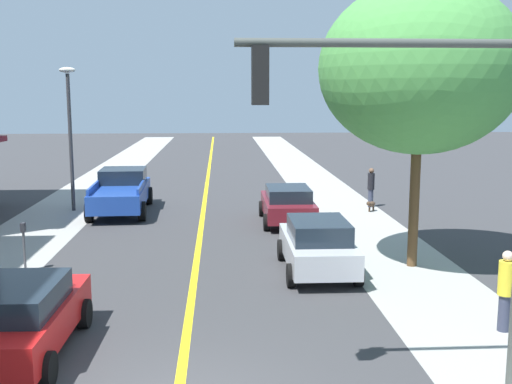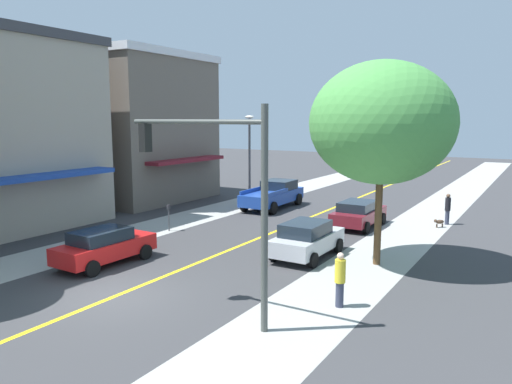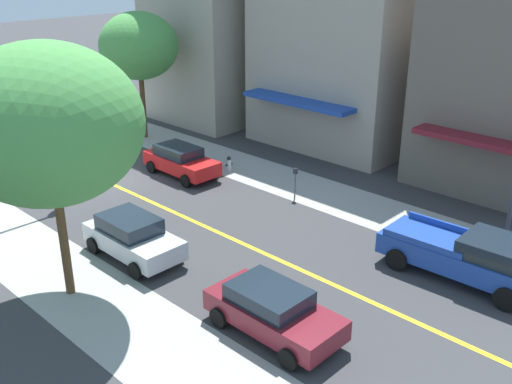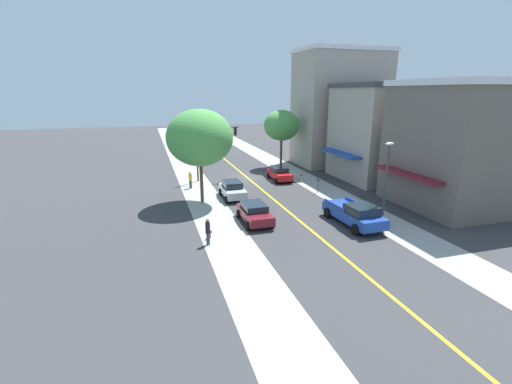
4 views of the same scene
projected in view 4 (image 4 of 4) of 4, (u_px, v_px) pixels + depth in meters
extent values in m
plane|color=#38383A|center=(247.00, 177.00, 42.25)|extent=(140.00, 140.00, 0.00)
cube|color=#9E9E99|center=(296.00, 174.00, 43.97)|extent=(3.31, 126.00, 0.01)
cube|color=#9E9E99|center=(194.00, 181.00, 40.52)|extent=(3.31, 126.00, 0.01)
cube|color=yellow|center=(247.00, 177.00, 42.25)|extent=(0.20, 126.00, 0.00)
cube|color=#A39989|center=(340.00, 110.00, 48.58)|extent=(11.25, 7.38, 14.50)
cube|color=silver|center=(343.00, 50.00, 46.57)|extent=(11.55, 7.68, 0.50)
cube|color=#A39989|center=(381.00, 134.00, 40.47)|extent=(8.63, 8.98, 10.06)
cube|color=#38383D|center=(385.00, 85.00, 39.05)|extent=(8.93, 9.28, 0.50)
cube|color=#1E429E|center=(340.00, 153.00, 39.60)|extent=(1.29, 6.83, 0.24)
cube|color=#665B51|center=(458.00, 148.00, 30.57)|extent=(8.58, 9.40, 10.13)
cube|color=silver|center=(468.00, 82.00, 29.14)|extent=(8.88, 9.70, 0.50)
cube|color=maroon|center=(407.00, 174.00, 29.73)|extent=(1.18, 7.14, 0.24)
cylinder|color=brown|center=(281.00, 153.00, 47.34)|extent=(0.30, 0.30, 3.76)
ellipsoid|color=#4C9947|center=(282.00, 125.00, 46.38)|extent=(4.56, 4.56, 3.88)
cylinder|color=brown|center=(202.00, 183.00, 32.33)|extent=(0.29, 0.29, 3.65)
ellipsoid|color=#4C9947|center=(200.00, 138.00, 31.26)|extent=(5.77, 5.77, 4.91)
cylinder|color=silver|center=(301.00, 179.00, 40.28)|extent=(0.24, 0.24, 0.59)
sphere|color=#232328|center=(302.00, 176.00, 40.18)|extent=(0.22, 0.22, 0.22)
cylinder|color=#232328|center=(303.00, 178.00, 40.31)|extent=(0.10, 0.10, 0.10)
cylinder|color=#232328|center=(300.00, 179.00, 40.22)|extent=(0.10, 0.10, 0.10)
cylinder|color=#4C4C51|center=(318.00, 187.00, 35.70)|extent=(0.07, 0.07, 1.16)
cube|color=#2D2D33|center=(318.00, 180.00, 35.51)|extent=(0.12, 0.18, 0.26)
cylinder|color=#474C47|center=(197.00, 153.00, 39.54)|extent=(0.20, 0.20, 6.38)
cylinder|color=#474C47|center=(218.00, 127.00, 39.47)|extent=(4.73, 0.14, 0.14)
cube|color=black|center=(235.00, 131.00, 40.15)|extent=(0.26, 0.32, 0.90)
sphere|color=red|center=(235.00, 129.00, 40.07)|extent=(0.20, 0.20, 0.20)
sphere|color=yellow|center=(235.00, 131.00, 40.15)|extent=(0.20, 0.20, 0.20)
sphere|color=green|center=(235.00, 134.00, 40.23)|extent=(0.20, 0.20, 0.20)
cylinder|color=#38383D|center=(385.00, 186.00, 26.62)|extent=(0.16, 0.16, 5.93)
ellipsoid|color=silver|center=(390.00, 144.00, 25.79)|extent=(0.70, 0.36, 0.24)
cube|color=red|center=(280.00, 175.00, 40.69)|extent=(1.81, 4.27, 0.69)
cube|color=#19232D|center=(279.00, 169.00, 40.73)|extent=(1.56, 2.32, 0.50)
cylinder|color=black|center=(291.00, 180.00, 39.71)|extent=(0.23, 0.64, 0.64)
cylinder|color=black|center=(276.00, 181.00, 39.26)|extent=(0.23, 0.64, 0.64)
cylinder|color=black|center=(283.00, 174.00, 42.30)|extent=(0.23, 0.64, 0.64)
cylinder|color=black|center=(269.00, 175.00, 41.86)|extent=(0.23, 0.64, 0.64)
cube|color=#B7BABF|center=(233.00, 191.00, 33.90)|extent=(1.82, 4.13, 0.69)
cube|color=#19232D|center=(232.00, 184.00, 33.93)|extent=(1.59, 2.23, 0.56)
cylinder|color=black|center=(246.00, 198.00, 32.99)|extent=(0.22, 0.64, 0.64)
cylinder|color=black|center=(226.00, 199.00, 32.49)|extent=(0.22, 0.64, 0.64)
cylinder|color=black|center=(239.00, 190.00, 35.50)|extent=(0.22, 0.64, 0.64)
cylinder|color=black|center=(220.00, 192.00, 35.00)|extent=(0.22, 0.64, 0.64)
cube|color=maroon|center=(255.00, 214.00, 27.58)|extent=(1.89, 4.26, 0.65)
cube|color=#19232D|center=(254.00, 206.00, 27.62)|extent=(1.65, 2.30, 0.49)
cylinder|color=black|center=(272.00, 223.00, 26.63)|extent=(0.22, 0.64, 0.64)
cylinder|color=black|center=(248.00, 226.00, 26.12)|extent=(0.22, 0.64, 0.64)
cylinder|color=black|center=(261.00, 212.00, 29.22)|extent=(0.22, 0.64, 0.64)
cylinder|color=black|center=(239.00, 214.00, 28.71)|extent=(0.22, 0.64, 0.64)
cube|color=#1E429E|center=(353.00, 214.00, 27.14)|extent=(2.31, 5.75, 0.76)
cube|color=#19232D|center=(362.00, 210.00, 26.02)|extent=(2.00, 2.11, 0.63)
cube|color=#1E429E|center=(356.00, 203.00, 28.34)|extent=(0.21, 2.95, 0.24)
cube|color=#1E429E|center=(334.00, 205.00, 27.73)|extent=(0.21, 2.95, 0.24)
cylinder|color=black|center=(381.00, 226.00, 25.81)|extent=(0.31, 0.81, 0.80)
cylinder|color=black|center=(356.00, 230.00, 25.15)|extent=(0.31, 0.81, 0.80)
cylinder|color=black|center=(350.00, 210.00, 29.32)|extent=(0.31, 0.81, 0.80)
cylinder|color=black|center=(328.00, 213.00, 28.67)|extent=(0.31, 0.81, 0.80)
cylinder|color=#33384C|center=(208.00, 239.00, 23.59)|extent=(0.23, 0.23, 0.81)
cylinder|color=black|center=(208.00, 228.00, 23.38)|extent=(0.31, 0.31, 0.74)
sphere|color=brown|center=(207.00, 221.00, 23.25)|extent=(0.23, 0.23, 0.23)
cylinder|color=#33384C|center=(191.00, 184.00, 37.37)|extent=(0.26, 0.26, 0.82)
cylinder|color=yellow|center=(190.00, 177.00, 37.16)|extent=(0.35, 0.35, 0.75)
sphere|color=beige|center=(190.00, 172.00, 37.03)|extent=(0.23, 0.23, 0.23)
ellipsoid|color=#4C3828|center=(209.00, 234.00, 24.59)|extent=(0.52, 0.54, 0.23)
sphere|color=#4C3828|center=(211.00, 232.00, 24.83)|extent=(0.18, 0.18, 0.18)
cylinder|color=#4C3828|center=(210.00, 236.00, 24.81)|extent=(0.08, 0.08, 0.21)
cylinder|color=#4C3828|center=(207.00, 238.00, 24.49)|extent=(0.08, 0.08, 0.21)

